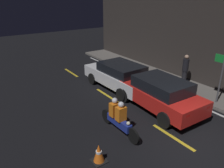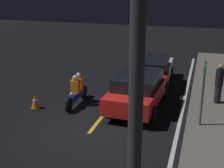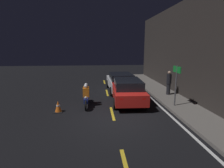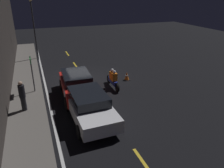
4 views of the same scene
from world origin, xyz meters
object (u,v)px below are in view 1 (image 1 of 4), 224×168
Objects in this scene: sedan_white at (119,75)px; pedestrian at (185,69)px; taxi_red at (159,93)px; traffic_cone_near at (99,153)px; motorcycle at (118,117)px; shop_sign at (223,69)px.

pedestrian is at bearing -121.94° from sedan_white.
pedestrian reaches higher than taxi_red.
motorcycle is at bearing 123.67° from traffic_cone_near.
shop_sign is at bearing 90.51° from traffic_cone_near.
motorcycle is at bearing 101.88° from taxi_red.
taxi_red is 2.69m from motorcycle.
motorcycle is 6.10m from pedestrian.
shop_sign reaches higher than pedestrian.
taxi_red is at bearing -71.64° from pedestrian.
taxi_red is 1.89× the size of shop_sign.
shop_sign is at bearing -150.58° from sedan_white.
sedan_white is 6.09m from traffic_cone_near.
sedan_white reaches higher than motorcycle.
sedan_white is 7.02× the size of traffic_cone_near.
motorcycle is at bearing 141.26° from sedan_white.
taxi_red is 2.61× the size of pedestrian.
traffic_cone_near is at bearing 111.53° from taxi_red.
pedestrian reaches higher than traffic_cone_near.
pedestrian reaches higher than sedan_white.
sedan_white is 3.80m from pedestrian.
traffic_cone_near is 0.27× the size of shop_sign.
taxi_red is at bearing -118.08° from shop_sign.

